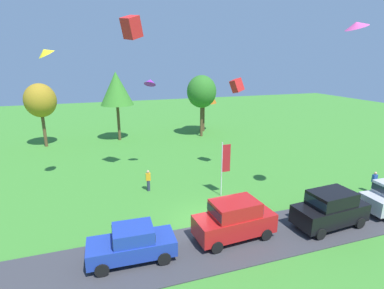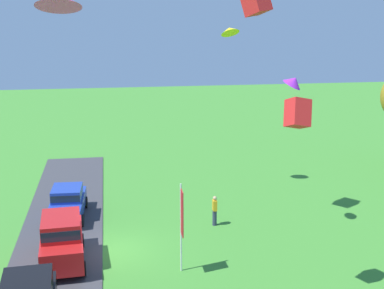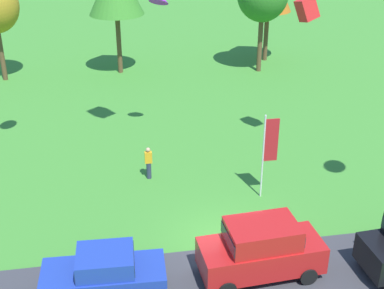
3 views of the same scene
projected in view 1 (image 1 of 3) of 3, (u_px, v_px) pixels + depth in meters
The scene contains 17 objects.
ground_plane at pixel (205, 221), 19.14m from camera, with size 120.00×120.00×0.00m, color #3D842D.
pavement_strip at pixel (222, 244), 16.72m from camera, with size 36.00×4.40×0.06m, color #38383D.
car_sedan_far_end at pixel (132, 242), 15.16m from camera, with size 4.47×2.10×1.84m.
car_suv_mid_row at pixel (235, 218), 16.98m from camera, with size 4.71×2.28×2.28m.
car_suv_by_flagpole at pixel (330, 208), 18.18m from camera, with size 4.71×2.28×2.28m.
person_beside_suv at pixel (374, 182), 23.05m from camera, with size 0.36×0.24×1.71m.
person_on_lawn at pixel (148, 180), 23.36m from camera, with size 0.36×0.24×1.71m.
tree_right_of_center at pixel (40, 101), 34.17m from camera, with size 3.50×3.50×7.40m.
tree_lone_near at pixel (116, 89), 36.74m from camera, with size 4.06×4.06×8.58m.
tree_center_back at pixel (202, 92), 38.84m from camera, with size 3.82×3.82×8.05m.
tree_left_of_center at pixel (204, 90), 41.61m from camera, with size 3.67×3.67×7.75m.
flag_banner at pixel (225, 162), 22.13m from camera, with size 0.71×0.08×4.21m.
kite_delta_high_left at pixel (150, 82), 25.21m from camera, with size 1.01×1.01×0.44m, color purple.
kite_box_mid_center at pixel (237, 85), 25.34m from camera, with size 0.76×0.76×1.06m, color red.
kite_box_trailing_tail at pixel (132, 27), 22.04m from camera, with size 1.07×1.07×1.50m, color red.
kite_delta_high_right at pixel (45, 52), 20.73m from camera, with size 1.19×1.19×0.38m, color yellow.
kite_delta_topmost at pixel (357, 25), 17.54m from camera, with size 1.33×1.33×0.34m, color #EA4C9E.
Camera 1 is at (-6.25, -15.90, 9.98)m, focal length 28.00 mm.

